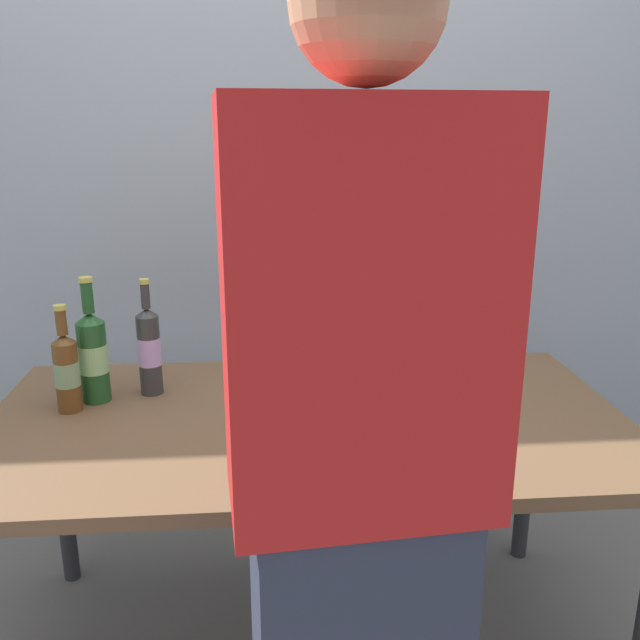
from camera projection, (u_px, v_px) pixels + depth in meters
desk at (307, 439)px, 1.71m from camera, size 1.60×0.84×0.70m
laptop at (343, 384)px, 1.79m from camera, size 0.39×0.33×0.21m
beer_bottle_brown at (93, 355)px, 1.76m from camera, size 0.08×0.08×0.33m
beer_bottle_dark at (149, 349)px, 1.81m from camera, size 0.06×0.06×0.32m
beer_bottle_amber at (67, 370)px, 1.70m from camera, size 0.06×0.06×0.28m
person_figure at (359, 504)px, 1.02m from camera, size 0.40×0.30×1.68m
back_wall at (291, 154)px, 2.34m from camera, size 6.00×0.10×2.60m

